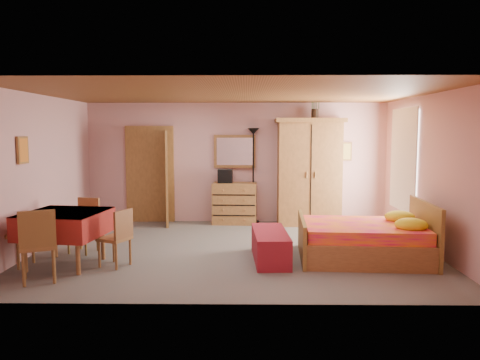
{
  "coord_description": "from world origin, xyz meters",
  "views": [
    {
      "loc": [
        0.2,
        -7.71,
        1.99
      ],
      "look_at": [
        0.1,
        0.3,
        1.15
      ],
      "focal_mm": 35.0,
      "sensor_mm": 36.0,
      "label": 1
    }
  ],
  "objects_px": {
    "dining_table": "(65,239)",
    "chair_north": "(83,226)",
    "stereo": "(225,176)",
    "floor_lamp": "(253,176)",
    "chest_of_drawers": "(235,203)",
    "chair_east": "(114,238)",
    "bench": "(270,246)",
    "chair_west": "(14,233)",
    "chair_south": "(38,245)",
    "wall_mirror": "(235,151)",
    "bed": "(363,230)",
    "wardrobe": "(309,172)"
  },
  "relations": [
    {
      "from": "stereo",
      "to": "bed",
      "type": "bearing_deg",
      "value": -50.63
    },
    {
      "from": "chest_of_drawers",
      "to": "chair_north",
      "type": "relative_size",
      "value": 1.06
    },
    {
      "from": "stereo",
      "to": "floor_lamp",
      "type": "xyz_separation_m",
      "value": [
        0.6,
        0.13,
        -0.0
      ]
    },
    {
      "from": "floor_lamp",
      "to": "bed",
      "type": "height_order",
      "value": "floor_lamp"
    },
    {
      "from": "wall_mirror",
      "to": "chair_east",
      "type": "relative_size",
      "value": 1.06
    },
    {
      "from": "floor_lamp",
      "to": "chair_south",
      "type": "distance_m",
      "value": 5.02
    },
    {
      "from": "chair_north",
      "to": "dining_table",
      "type": "bearing_deg",
      "value": 106.81
    },
    {
      "from": "chest_of_drawers",
      "to": "dining_table",
      "type": "height_order",
      "value": "chest_of_drawers"
    },
    {
      "from": "chair_west",
      "to": "wardrobe",
      "type": "bearing_deg",
      "value": 132.11
    },
    {
      "from": "chest_of_drawers",
      "to": "bench",
      "type": "xyz_separation_m",
      "value": [
        0.62,
        -2.86,
        -0.22
      ]
    },
    {
      "from": "floor_lamp",
      "to": "dining_table",
      "type": "xyz_separation_m",
      "value": [
        -2.83,
        -3.33,
        -0.62
      ]
    },
    {
      "from": "chest_of_drawers",
      "to": "chair_south",
      "type": "bearing_deg",
      "value": -120.12
    },
    {
      "from": "bench",
      "to": "chair_east",
      "type": "height_order",
      "value": "chair_east"
    },
    {
      "from": "wall_mirror",
      "to": "dining_table",
      "type": "relative_size",
      "value": 0.82
    },
    {
      "from": "bed",
      "to": "wall_mirror",
      "type": "bearing_deg",
      "value": 128.56
    },
    {
      "from": "wardrobe",
      "to": "chair_west",
      "type": "distance_m",
      "value": 5.75
    },
    {
      "from": "chest_of_drawers",
      "to": "chair_west",
      "type": "xyz_separation_m",
      "value": [
        -3.19,
        -3.21,
        0.05
      ]
    },
    {
      "from": "dining_table",
      "to": "chair_north",
      "type": "bearing_deg",
      "value": 90.47
    },
    {
      "from": "floor_lamp",
      "to": "bench",
      "type": "xyz_separation_m",
      "value": [
        0.22,
        -2.99,
        -0.8
      ]
    },
    {
      "from": "wall_mirror",
      "to": "floor_lamp",
      "type": "distance_m",
      "value": 0.66
    },
    {
      "from": "stereo",
      "to": "chair_south",
      "type": "distance_m",
      "value": 4.59
    },
    {
      "from": "bed",
      "to": "chair_south",
      "type": "distance_m",
      "value": 4.72
    },
    {
      "from": "floor_lamp",
      "to": "chair_north",
      "type": "bearing_deg",
      "value": -137.78
    },
    {
      "from": "chest_of_drawers",
      "to": "chair_north",
      "type": "bearing_deg",
      "value": -132.52
    },
    {
      "from": "stereo",
      "to": "bench",
      "type": "relative_size",
      "value": 0.23
    },
    {
      "from": "dining_table",
      "to": "chair_north",
      "type": "xyz_separation_m",
      "value": [
        -0.01,
        0.76,
        0.04
      ]
    },
    {
      "from": "floor_lamp",
      "to": "bench",
      "type": "height_order",
      "value": "floor_lamp"
    },
    {
      "from": "bed",
      "to": "bench",
      "type": "xyz_separation_m",
      "value": [
        -1.45,
        -0.1,
        -0.23
      ]
    },
    {
      "from": "stereo",
      "to": "dining_table",
      "type": "distance_m",
      "value": 3.95
    },
    {
      "from": "floor_lamp",
      "to": "chair_east",
      "type": "bearing_deg",
      "value": -122.03
    },
    {
      "from": "chair_south",
      "to": "chest_of_drawers",
      "type": "bearing_deg",
      "value": 33.64
    },
    {
      "from": "chest_of_drawers",
      "to": "dining_table",
      "type": "relative_size",
      "value": 0.85
    },
    {
      "from": "floor_lamp",
      "to": "dining_table",
      "type": "relative_size",
      "value": 1.86
    },
    {
      "from": "chair_east",
      "to": "chest_of_drawers",
      "type": "bearing_deg",
      "value": -2.86
    },
    {
      "from": "bench",
      "to": "chair_west",
      "type": "relative_size",
      "value": 1.37
    },
    {
      "from": "wall_mirror",
      "to": "chair_north",
      "type": "relative_size",
      "value": 1.03
    },
    {
      "from": "chest_of_drawers",
      "to": "chair_north",
      "type": "xyz_separation_m",
      "value": [
        -2.43,
        -2.44,
        -0.0
      ]
    },
    {
      "from": "chair_north",
      "to": "bench",
      "type": "bearing_deg",
      "value": -171.47
    },
    {
      "from": "stereo",
      "to": "bench",
      "type": "height_order",
      "value": "stereo"
    },
    {
      "from": "chest_of_drawers",
      "to": "bench",
      "type": "height_order",
      "value": "chest_of_drawers"
    },
    {
      "from": "stereo",
      "to": "chair_west",
      "type": "bearing_deg",
      "value": -132.89
    },
    {
      "from": "wall_mirror",
      "to": "chair_west",
      "type": "bearing_deg",
      "value": -129.32
    },
    {
      "from": "wardrobe",
      "to": "chair_east",
      "type": "height_order",
      "value": "wardrobe"
    },
    {
      "from": "stereo",
      "to": "chair_east",
      "type": "bearing_deg",
      "value": -114.91
    },
    {
      "from": "floor_lamp",
      "to": "chair_west",
      "type": "distance_m",
      "value": 4.94
    },
    {
      "from": "chest_of_drawers",
      "to": "stereo",
      "type": "relative_size",
      "value": 3.0
    },
    {
      "from": "wall_mirror",
      "to": "chair_east",
      "type": "height_order",
      "value": "wall_mirror"
    },
    {
      "from": "wardrobe",
      "to": "chair_east",
      "type": "xyz_separation_m",
      "value": [
        -3.28,
        -3.16,
        -0.7
      ]
    },
    {
      "from": "chest_of_drawers",
      "to": "dining_table",
      "type": "bearing_deg",
      "value": -124.81
    },
    {
      "from": "stereo",
      "to": "chair_north",
      "type": "bearing_deg",
      "value": -132.47
    }
  ]
}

